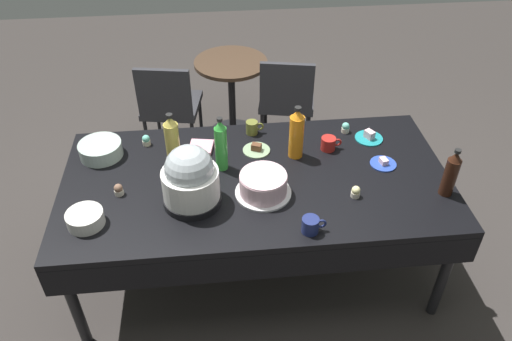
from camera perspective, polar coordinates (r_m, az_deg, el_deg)
ground at (r=3.36m, az=0.00°, el=-10.71°), size 9.00×9.00×0.00m
potluck_table at (r=2.87m, az=0.00°, el=-1.74°), size 2.20×1.10×0.75m
frosted_layer_cake at (r=2.68m, az=0.84°, el=-1.63°), size 0.31×0.31×0.13m
slow_cooker at (r=2.59m, az=-7.55°, el=-0.95°), size 0.31×0.31×0.35m
glass_salad_bowl at (r=3.11m, az=-17.39°, el=2.31°), size 0.25×0.25×0.09m
ceramic_snack_bowl at (r=2.67m, az=-19.00°, el=-5.23°), size 0.19×0.19×0.08m
dessert_plate_sage at (r=3.02m, az=0.05°, el=2.46°), size 0.17×0.17×0.05m
dessert_plate_teal at (r=3.20m, az=12.84°, el=3.78°), size 0.17×0.17×0.06m
dessert_plate_cobalt at (r=3.01m, az=14.39°, el=0.83°), size 0.15×0.15×0.04m
cupcake_rose at (r=2.80m, az=-15.49°, el=-2.14°), size 0.05×0.05×0.07m
cupcake_lemon at (r=3.23m, az=10.23°, el=4.86°), size 0.05×0.05×0.07m
cupcake_vanilla at (r=3.14m, az=-12.48°, el=3.40°), size 0.05×0.05×0.07m
cupcake_cocoa at (r=2.74m, az=11.37°, el=-2.42°), size 0.05×0.05×0.07m
soda_bottle_ginger_ale at (r=2.91m, az=-9.60°, el=3.52°), size 0.08×0.08×0.32m
soda_bottle_cola at (r=2.83m, az=21.45°, el=-0.34°), size 0.07×0.07×0.29m
soda_bottle_orange_juice at (r=2.91m, az=4.67°, el=4.24°), size 0.09×0.09×0.34m
soda_bottle_lime_soda at (r=2.81m, az=-4.04°, el=2.91°), size 0.07×0.07×0.34m
coffee_mug_navy at (r=2.50m, az=6.31°, el=-6.24°), size 0.13×0.09×0.08m
coffee_mug_olive at (r=3.16m, az=-0.42°, el=4.96°), size 0.11×0.08×0.08m
coffee_mug_red at (r=3.05m, az=8.34°, el=3.09°), size 0.13×0.09×0.08m
paper_napkin_stack at (r=3.06m, az=-6.33°, el=2.67°), size 0.16×0.16×0.02m
maroon_chair_left at (r=4.06m, az=-9.92°, el=7.64°), size 0.51×0.51×0.85m
maroon_chair_right at (r=4.09m, az=3.54°, el=8.44°), size 0.52×0.52×0.85m
round_cafe_table at (r=4.24m, az=-2.82°, el=9.74°), size 0.60×0.60×0.72m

